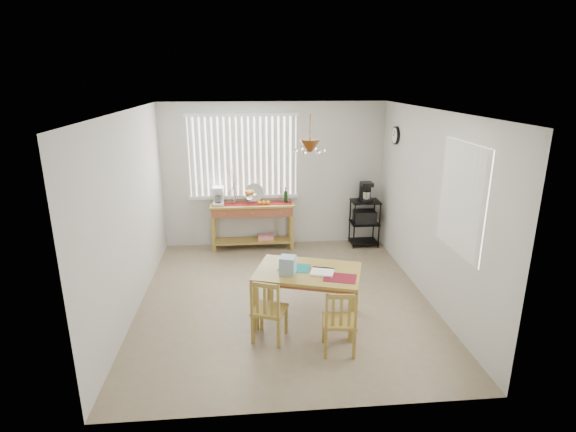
{
  "coord_description": "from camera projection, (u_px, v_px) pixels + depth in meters",
  "views": [
    {
      "loc": [
        -0.47,
        -5.71,
        3.0
      ],
      "look_at": [
        0.1,
        0.55,
        1.05
      ],
      "focal_mm": 28.0,
      "sensor_mm": 36.0,
      "label": 1
    }
  ],
  "objects": [
    {
      "name": "ground",
      "position": [
        284.0,
        299.0,
        6.36
      ],
      "size": [
        4.0,
        4.5,
        0.01
      ],
      "primitive_type": "cube",
      "color": "gray"
    },
    {
      "name": "dining_table",
      "position": [
        308.0,
        276.0,
        5.63
      ],
      "size": [
        1.47,
        1.17,
        0.69
      ],
      "color": "#A48737",
      "rests_on": "ground"
    },
    {
      "name": "table_items",
      "position": [
        297.0,
        267.0,
        5.5
      ],
      "size": [
        0.97,
        0.73,
        0.22
      ],
      "color": "#16797E",
      "rests_on": "dining_table"
    },
    {
      "name": "room_shell",
      "position": [
        284.0,
        182.0,
        5.87
      ],
      "size": [
        4.2,
        4.7,
        2.7
      ],
      "color": "beige",
      "rests_on": "ground"
    },
    {
      "name": "cart_items",
      "position": [
        366.0,
        192.0,
        8.11
      ],
      "size": [
        0.2,
        0.24,
        0.35
      ],
      "color": "black",
      "rests_on": "wire_cart"
    },
    {
      "name": "chair_right",
      "position": [
        339.0,
        322.0,
        5.0
      ],
      "size": [
        0.4,
        0.4,
        0.79
      ],
      "color": "#A48737",
      "rests_on": "ground"
    },
    {
      "name": "wire_cart",
      "position": [
        365.0,
        218.0,
        8.25
      ],
      "size": [
        0.5,
        0.4,
        0.85
      ],
      "color": "black",
      "rests_on": "ground"
    },
    {
      "name": "chair_left",
      "position": [
        269.0,
        310.0,
        5.24
      ],
      "size": [
        0.48,
        0.48,
        0.8
      ],
      "color": "#A48737",
      "rests_on": "ground"
    },
    {
      "name": "sideboard",
      "position": [
        253.0,
        215.0,
        8.06
      ],
      "size": [
        1.49,
        0.42,
        0.84
      ],
      "color": "#A48737",
      "rests_on": "ground"
    },
    {
      "name": "sideboard_items",
      "position": [
        238.0,
        197.0,
        7.95
      ],
      "size": [
        1.41,
        0.35,
        0.64
      ],
      "color": "maroon",
      "rests_on": "sideboard"
    }
  ]
}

